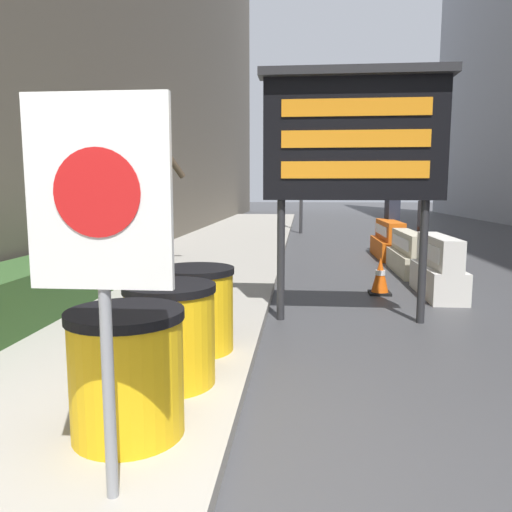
{
  "coord_description": "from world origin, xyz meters",
  "views": [
    {
      "loc": [
        0.44,
        -2.61,
        1.67
      ],
      "look_at": [
        -0.55,
        8.24,
        0.2
      ],
      "focal_mm": 35.0,
      "sensor_mm": 36.0,
      "label": 1
    }
  ],
  "objects": [
    {
      "name": "pedestrian_passerby",
      "position": [
        3.36,
        9.71,
        0.95
      ],
      "size": [
        0.36,
        0.47,
        1.6
      ],
      "rotation": [
        0.0,
        0.0,
        4.43
      ],
      "color": "#333338",
      "rests_on": "ground_plane"
    },
    {
      "name": "barrel_drum_back",
      "position": [
        -0.56,
        2.0,
        0.53
      ],
      "size": [
        0.73,
        0.73,
        0.81
      ],
      "color": "yellow",
      "rests_on": "sidewalk_left"
    },
    {
      "name": "barrel_drum_middle",
      "position": [
        -0.59,
        1.16,
        0.53
      ],
      "size": [
        0.73,
        0.73,
        0.81
      ],
      "color": "yellow",
      "rests_on": "sidewalk_left"
    },
    {
      "name": "hedge_strip",
      "position": [
        -2.88,
        3.81,
        0.44
      ],
      "size": [
        0.9,
        6.63,
        0.64
      ],
      "color": "#335628",
      "rests_on": "sidewalk_left"
    },
    {
      "name": "warning_sign",
      "position": [
        -0.5,
        -0.35,
        1.52
      ],
      "size": [
        0.69,
        0.08,
        1.99
      ],
      "color": "gray",
      "rests_on": "sidewalk_left"
    },
    {
      "name": "message_board",
      "position": [
        1.06,
        3.66,
        2.28
      ],
      "size": [
        2.32,
        0.36,
        3.09
      ],
      "color": "#28282B",
      "rests_on": "ground_plane"
    },
    {
      "name": "barrel_drum_foreground",
      "position": [
        -0.64,
        0.31,
        0.53
      ],
      "size": [
        0.73,
        0.73,
        0.81
      ],
      "color": "yellow",
      "rests_on": "sidewalk_left"
    },
    {
      "name": "ground_plane",
      "position": [
        0.0,
        0.0,
        0.0
      ],
      "size": [
        120.0,
        120.0,
        0.0
      ],
      "primitive_type": "plane",
      "color": "#3F3F42"
    },
    {
      "name": "pedestrian_worker",
      "position": [
        2.76,
        10.54,
        1.08
      ],
      "size": [
        0.33,
        0.5,
        1.83
      ],
      "rotation": [
        0.0,
        0.0,
        1.66
      ],
      "color": "#514C42",
      "rests_on": "ground_plane"
    },
    {
      "name": "jersey_barrier_cream",
      "position": [
        2.58,
        7.51,
        0.36
      ],
      "size": [
        0.55,
        2.01,
        0.82
      ],
      "color": "beige",
      "rests_on": "ground_plane"
    },
    {
      "name": "traffic_cone_near",
      "position": [
        1.7,
        5.36,
        0.29
      ],
      "size": [
        0.34,
        0.34,
        0.6
      ],
      "color": "black",
      "rests_on": "ground_plane"
    },
    {
      "name": "jersey_barrier_white",
      "position": [
        2.58,
        5.33,
        0.42
      ],
      "size": [
        0.53,
        1.61,
        0.94
      ],
      "color": "silver",
      "rests_on": "ground_plane"
    },
    {
      "name": "traffic_light_near_curb",
      "position": [
        0.41,
        16.14,
        3.28
      ],
      "size": [
        0.28,
        0.44,
        4.56
      ],
      "color": "#2D2D30",
      "rests_on": "ground_plane"
    },
    {
      "name": "jersey_barrier_orange_far",
      "position": [
        2.58,
        9.76,
        0.4
      ],
      "size": [
        0.65,
        2.03,
        0.9
      ],
      "color": "orange",
      "rests_on": "ground_plane"
    },
    {
      "name": "bare_tree",
      "position": [
        -2.68,
        7.61,
        1.61
      ],
      "size": [
        1.67,
        2.14,
        2.93
      ],
      "color": "#4C3D2D",
      "rests_on": "sidewalk_left"
    }
  ]
}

